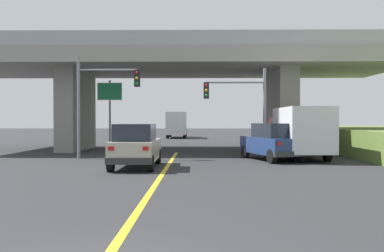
# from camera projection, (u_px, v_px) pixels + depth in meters

# --- Properties ---
(ground) EXTENTS (160.00, 160.00, 0.00)m
(ground) POSITION_uv_depth(u_px,v_px,m) (178.00, 150.00, 31.55)
(ground) COLOR #2B2B2D
(overpass_bridge) EXTENTS (31.08, 10.47, 7.73)m
(overpass_bridge) POSITION_uv_depth(u_px,v_px,m) (178.00, 74.00, 31.47)
(overpass_bridge) COLOR gray
(overpass_bridge) RESTS_ON ground
(lane_divider_stripe) EXTENTS (0.20, 22.98, 0.01)m
(lane_divider_stripe) POSITION_uv_depth(u_px,v_px,m) (163.00, 174.00, 17.51)
(lane_divider_stripe) COLOR yellow
(lane_divider_stripe) RESTS_ON ground
(suv_lead) EXTENTS (1.96, 4.51, 2.02)m
(suv_lead) POSITION_uv_depth(u_px,v_px,m) (136.00, 146.00, 19.71)
(suv_lead) COLOR #B7B29E
(suv_lead) RESTS_ON ground
(suv_crossing) EXTENTS (3.11, 4.83, 2.02)m
(suv_crossing) POSITION_uv_depth(u_px,v_px,m) (272.00, 142.00, 23.31)
(suv_crossing) COLOR navy
(suv_crossing) RESTS_ON ground
(box_truck) EXTENTS (2.33, 7.56, 2.90)m
(box_truck) POSITION_uv_depth(u_px,v_px,m) (299.00, 131.00, 24.78)
(box_truck) COLOR red
(box_truck) RESTS_ON ground
(traffic_signal_nearside) EXTENTS (3.68, 0.36, 5.25)m
(traffic_signal_nearside) POSITION_uv_depth(u_px,v_px,m) (243.00, 101.00, 25.23)
(traffic_signal_nearside) COLOR slate
(traffic_signal_nearside) RESTS_ON ground
(traffic_signal_farside) EXTENTS (3.60, 0.36, 5.78)m
(traffic_signal_farside) POSITION_uv_depth(u_px,v_px,m) (99.00, 94.00, 24.39)
(traffic_signal_farside) COLOR slate
(traffic_signal_farside) RESTS_ON ground
(highway_sign) EXTENTS (1.70, 0.17, 4.90)m
(highway_sign) POSITION_uv_depth(u_px,v_px,m) (110.00, 99.00, 29.12)
(highway_sign) COLOR slate
(highway_sign) RESTS_ON ground
(semi_truck_distant) EXTENTS (2.33, 6.98, 3.16)m
(semi_truck_distant) POSITION_uv_depth(u_px,v_px,m) (177.00, 124.00, 52.91)
(semi_truck_distant) COLOR navy
(semi_truck_distant) RESTS_ON ground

